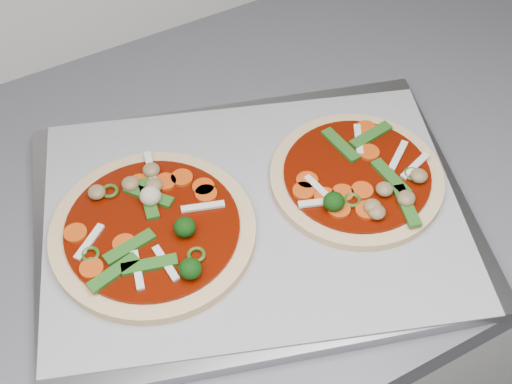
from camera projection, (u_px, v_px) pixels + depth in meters
name	position (u px, v px, depth m)	size (l,w,h in m)	color
countertop	(143.00, 229.00, 0.83)	(3.60, 0.60, 0.04)	#5A5A61
baking_tray	(253.00, 217.00, 0.81)	(0.48, 0.36, 0.02)	gray
parchment	(253.00, 212.00, 0.80)	(0.46, 0.34, 0.00)	#A0A0A5
pizza_left	(153.00, 229.00, 0.77)	(0.23, 0.23, 0.04)	#E0B97D
pizza_right	(358.00, 178.00, 0.82)	(0.27, 0.27, 0.03)	#E0B97D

